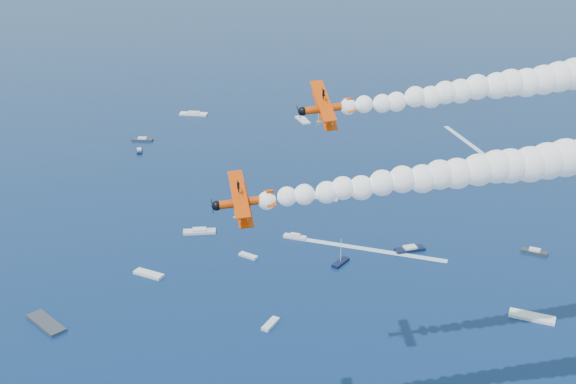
# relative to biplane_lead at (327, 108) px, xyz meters

# --- Properties ---
(biplane_lead) EXTENTS (11.84, 13.24, 9.40)m
(biplane_lead) POSITION_rel_biplane_lead_xyz_m (0.00, 0.00, 0.00)
(biplane_lead) COLOR #DE4004
(biplane_trail) EXTENTS (11.47, 12.95, 8.75)m
(biplane_trail) POSITION_rel_biplane_lead_xyz_m (-7.28, -19.09, -7.60)
(biplane_trail) COLOR #DA3D04
(smoke_trail_lead) EXTENTS (71.34, 55.05, 12.06)m
(smoke_trail_lead) POSITION_rel_biplane_lead_xyz_m (31.29, 13.81, 2.64)
(smoke_trail_lead) COLOR white
(smoke_trail_trail) EXTENTS (71.24, 52.60, 12.06)m
(smoke_trail_trail) POSITION_rel_biplane_lead_xyz_m (24.37, -6.13, -4.96)
(smoke_trail_trail) COLOR white
(spectator_boats) EXTENTS (192.74, 193.98, 0.70)m
(spectator_boats) POSITION_rel_biplane_lead_xyz_m (-11.41, 76.53, -58.61)
(spectator_boats) COLOR white
(spectator_boats) RESTS_ON ground
(boat_wakes) EXTENTS (140.45, 185.55, 0.04)m
(boat_wakes) POSITION_rel_biplane_lead_xyz_m (-23.87, 82.20, -58.93)
(boat_wakes) COLOR white
(boat_wakes) RESTS_ON ground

